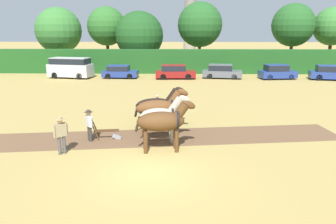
% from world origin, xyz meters
% --- Properties ---
extents(ground_plane, '(240.00, 240.00, 0.00)m').
position_xyz_m(ground_plane, '(0.00, 0.00, 0.00)').
color(ground_plane, '#A88E4C').
extents(plowed_furrow_strip, '(27.27, 6.21, 0.01)m').
position_xyz_m(plowed_furrow_strip, '(-3.89, 3.77, 0.00)').
color(plowed_furrow_strip, brown).
rests_on(plowed_furrow_strip, ground).
extents(hedgerow, '(69.83, 1.89, 2.88)m').
position_xyz_m(hedgerow, '(0.00, 29.15, 1.44)').
color(hedgerow, '#1E511E').
rests_on(hedgerow, ground).
extents(tree_far_left, '(6.41, 6.41, 8.30)m').
position_xyz_m(tree_far_left, '(-15.52, 35.32, 5.09)').
color(tree_far_left, '#423323').
rests_on(tree_far_left, ground).
extents(tree_left, '(5.41, 5.41, 8.40)m').
position_xyz_m(tree_left, '(-8.70, 35.53, 5.67)').
color(tree_left, '#4C3823').
rests_on(tree_left, ground).
extents(tree_center_left, '(6.46, 6.46, 7.71)m').
position_xyz_m(tree_center_left, '(-3.91, 33.57, 4.47)').
color(tree_center_left, brown).
rests_on(tree_center_left, ground).
extents(tree_center, '(6.02, 6.02, 8.89)m').
position_xyz_m(tree_center, '(4.28, 34.05, 5.87)').
color(tree_center, brown).
rests_on(tree_center, ground).
extents(tree_center_right, '(5.66, 5.66, 8.65)m').
position_xyz_m(tree_center_right, '(16.68, 33.74, 5.80)').
color(tree_center_right, brown).
rests_on(tree_center_right, ground).
extents(tree_right, '(5.12, 5.12, 8.23)m').
position_xyz_m(tree_right, '(22.25, 34.54, 5.65)').
color(tree_right, '#423323').
rests_on(tree_right, ground).
extents(church_spire, '(2.89, 2.89, 18.77)m').
position_xyz_m(church_spire, '(3.98, 59.57, 9.82)').
color(church_spire, gray).
rests_on(church_spire, ground).
extents(draft_horse_lead_left, '(2.81, 1.21, 2.41)m').
position_xyz_m(draft_horse_lead_left, '(0.50, 2.42, 1.40)').
color(draft_horse_lead_left, '#513319').
rests_on(draft_horse_lead_left, ground).
extents(draft_horse_lead_right, '(2.67, 1.11, 2.41)m').
position_xyz_m(draft_horse_lead_right, '(0.35, 3.67, 1.30)').
color(draft_horse_lead_right, '#B2A38E').
rests_on(draft_horse_lead_right, ground).
extents(draft_horse_trail_left, '(2.92, 1.17, 2.49)m').
position_xyz_m(draft_horse_trail_left, '(0.19, 4.93, 1.40)').
color(draft_horse_trail_left, brown).
rests_on(draft_horse_trail_left, ground).
extents(draft_horse_trail_right, '(2.95, 1.15, 2.37)m').
position_xyz_m(draft_horse_trail_right, '(0.04, 6.18, 1.26)').
color(draft_horse_trail_right, black).
rests_on(draft_horse_trail_right, ground).
extents(plow, '(1.53, 0.52, 1.13)m').
position_xyz_m(plow, '(-2.32, 3.97, 0.31)').
color(plow, '#4C331E').
rests_on(plow, ground).
extents(farmer_at_plow, '(0.43, 0.53, 1.60)m').
position_xyz_m(farmer_at_plow, '(-3.21, 3.65, 0.92)').
color(farmer_at_plow, '#38332D').
rests_on(farmer_at_plow, ground).
extents(farmer_beside_team, '(0.46, 0.50, 1.58)m').
position_xyz_m(farmer_beside_team, '(-0.07, 7.59, 0.91)').
color(farmer_beside_team, '#38332D').
rests_on(farmer_beside_team, ground).
extents(farmer_onlooker_left, '(0.52, 0.48, 1.72)m').
position_xyz_m(farmer_onlooker_left, '(-4.02, 1.90, 1.01)').
color(farmer_onlooker_left, '#4C4C4C').
rests_on(farmer_onlooker_left, ground).
extents(parked_van, '(5.09, 2.87, 2.26)m').
position_xyz_m(parked_van, '(-10.75, 24.66, 1.16)').
color(parked_van, '#BCBCC1').
rests_on(parked_van, ground).
extents(parked_car_left, '(3.98, 1.98, 1.43)m').
position_xyz_m(parked_car_left, '(-5.23, 24.68, 0.69)').
color(parked_car_left, navy).
rests_on(parked_car_left, ground).
extents(parked_car_center_left, '(4.43, 1.90, 1.54)m').
position_xyz_m(parked_car_center_left, '(0.95, 24.31, 0.74)').
color(parked_car_center_left, maroon).
rests_on(parked_car_center_left, ground).
extents(parked_car_center, '(4.51, 2.41, 1.54)m').
position_xyz_m(parked_car_center, '(6.17, 24.80, 0.73)').
color(parked_car_center, '#565B66').
rests_on(parked_car_center, ground).
extents(parked_car_center_right, '(4.08, 2.26, 1.59)m').
position_xyz_m(parked_car_center_right, '(12.19, 24.39, 0.76)').
color(parked_car_center_right, navy).
rests_on(parked_car_center_right, ground).
extents(parked_car_right, '(4.71, 2.59, 1.58)m').
position_xyz_m(parked_car_right, '(17.83, 23.89, 0.76)').
color(parked_car_right, navy).
rests_on(parked_car_right, ground).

